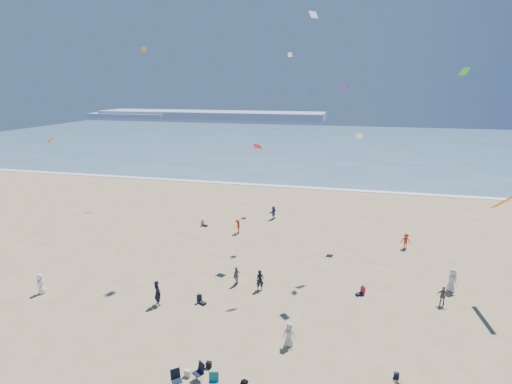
# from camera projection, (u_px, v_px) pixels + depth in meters

# --- Properties ---
(ocean) EXTENTS (220.00, 100.00, 0.06)m
(ocean) POSITION_uv_depth(u_px,v_px,m) (323.00, 143.00, 110.00)
(ocean) COLOR #476B84
(ocean) RESTS_ON ground
(surf_line) EXTENTS (220.00, 1.20, 0.08)m
(surf_line) POSITION_uv_depth(u_px,v_px,m) (299.00, 187.00, 63.07)
(surf_line) COLOR white
(surf_line) RESTS_ON ground
(headland_far) EXTENTS (110.00, 20.00, 3.20)m
(headland_far) POSITION_uv_depth(u_px,v_px,m) (210.00, 115.00, 193.57)
(headland_far) COLOR #7A8EA8
(headland_far) RESTS_ON ground
(headland_near) EXTENTS (40.00, 14.00, 2.00)m
(headland_near) POSITION_uv_depth(u_px,v_px,m) (131.00, 115.00, 198.10)
(headland_near) COLOR #7A8EA8
(headland_near) RESTS_ON ground
(standing_flyers) EXTENTS (31.82, 34.67, 1.94)m
(standing_flyers) POSITION_uv_depth(u_px,v_px,m) (290.00, 282.00, 31.06)
(standing_flyers) COLOR beige
(standing_flyers) RESTS_ON ground
(seated_group) EXTENTS (18.63, 27.07, 0.84)m
(seated_group) POSITION_uv_depth(u_px,v_px,m) (250.00, 305.00, 28.70)
(seated_group) COLOR white
(seated_group) RESTS_ON ground
(chair_cluster) EXTENTS (2.77, 1.64, 1.00)m
(chair_cluster) POSITION_uv_depth(u_px,v_px,m) (196.00, 379.00, 21.38)
(chair_cluster) COLOR black
(chair_cluster) RESTS_ON ground
(white_tote) EXTENTS (0.35, 0.20, 0.40)m
(white_tote) POSITION_uv_depth(u_px,v_px,m) (187.00, 373.00, 22.21)
(white_tote) COLOR silver
(white_tote) RESTS_ON ground
(black_backpack) EXTENTS (0.30, 0.22, 0.38)m
(black_backpack) POSITION_uv_depth(u_px,v_px,m) (209.00, 365.00, 22.89)
(black_backpack) COLOR black
(black_backpack) RESTS_ON ground
(navy_bag) EXTENTS (0.28, 0.18, 0.34)m
(navy_bag) POSITION_uv_depth(u_px,v_px,m) (396.00, 375.00, 22.08)
(navy_bag) COLOR black
(navy_bag) RESTS_ON ground
(kites_aloft) EXTENTS (42.88, 39.76, 28.63)m
(kites_aloft) POSITION_uv_depth(u_px,v_px,m) (394.00, 108.00, 26.71)
(kites_aloft) COLOR #F25E72
(kites_aloft) RESTS_ON ground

